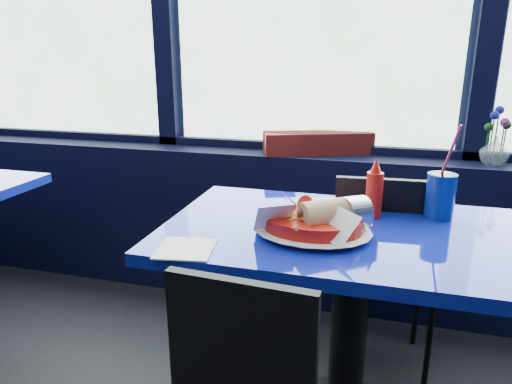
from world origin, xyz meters
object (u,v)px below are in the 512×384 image
object	(u,v)px
near_table	(352,282)
chair_near_back	(385,264)
planter_box	(318,143)
soda_cup	(440,195)
ketchup_bottle	(374,192)
flower_vase	(495,147)
food_basket	(315,222)

from	to	relation	value
near_table	chair_near_back	xyz separation A→B (m)	(0.11, 0.32, -0.07)
near_table	planter_box	bearing A→B (deg)	105.50
chair_near_back	soda_cup	xyz separation A→B (m)	(0.15, -0.13, 0.33)
planter_box	soda_cup	distance (m)	0.86
planter_box	ketchup_bottle	distance (m)	0.81
near_table	soda_cup	world-z (taller)	soda_cup
near_table	soda_cup	size ratio (longest dim) A/B	3.78
near_table	ketchup_bottle	bearing A→B (deg)	70.19
ketchup_bottle	flower_vase	bearing A→B (deg)	54.97
chair_near_back	flower_vase	world-z (taller)	flower_vase
chair_near_back	planter_box	world-z (taller)	planter_box
near_table	soda_cup	xyz separation A→B (m)	(0.26, 0.19, 0.26)
ketchup_bottle	chair_near_back	bearing A→B (deg)	72.71
food_basket	ketchup_bottle	bearing A→B (deg)	39.76
soda_cup	ketchup_bottle	bearing A→B (deg)	-164.46
food_basket	soda_cup	xyz separation A→B (m)	(0.38, 0.27, 0.04)
flower_vase	soda_cup	bearing A→B (deg)	-113.76
planter_box	soda_cup	size ratio (longest dim) A/B	1.69
chair_near_back	ketchup_bottle	size ratio (longest dim) A/B	4.22
chair_near_back	ketchup_bottle	xyz separation A→B (m)	(-0.06, -0.19, 0.34)
food_basket	soda_cup	distance (m)	0.46
food_basket	soda_cup	world-z (taller)	soda_cup
planter_box	food_basket	bearing A→B (deg)	-103.14
near_table	food_basket	size ratio (longest dim) A/B	3.39
near_table	planter_box	size ratio (longest dim) A/B	2.23
chair_near_back	food_basket	xyz separation A→B (m)	(-0.22, -0.40, 0.29)
near_table	flower_vase	size ratio (longest dim) A/B	4.61
planter_box	soda_cup	xyz separation A→B (m)	(0.51, -0.69, -0.02)
ketchup_bottle	soda_cup	xyz separation A→B (m)	(0.21, 0.06, -0.01)
near_table	chair_near_back	distance (m)	0.35
ketchup_bottle	soda_cup	distance (m)	0.22
chair_near_back	flower_vase	xyz separation A→B (m)	(0.44, 0.52, 0.38)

